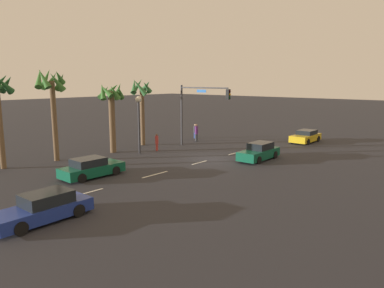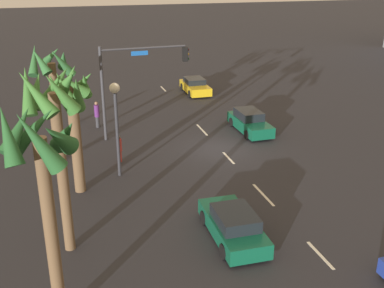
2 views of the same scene
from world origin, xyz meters
TOP-DOWN VIEW (x-y plane):
  - ground_plane at (0.00, 0.00)m, footprint 220.00×220.00m
  - lane_stripe_1 at (-12.14, 0.00)m, footprint 2.01×0.14m
  - lane_stripe_2 at (-6.63, 0.00)m, footprint 2.50×0.14m
  - lane_stripe_3 at (-1.59, 0.00)m, footprint 1.87×0.14m
  - lane_stripe_4 at (3.77, 0.00)m, footprint 2.43×0.14m
  - lane_stripe_5 at (15.89, 0.00)m, footprint 1.97×0.14m
  - car_0 at (-16.14, -2.23)m, footprint 4.68×1.95m
  - car_1 at (13.65, -2.46)m, footprint 4.32×1.98m
  - car_2 at (2.58, -3.12)m, footprint 4.51×1.85m
  - car_3 at (-9.94, 2.94)m, footprint 4.46×1.98m
  - traffic_signal at (3.81, 4.72)m, footprint 0.54×5.98m
  - streetlamp at (-2.20, 6.68)m, footprint 0.56×0.56m
  - pedestrian_0 at (7.89, 8.46)m, footprint 0.50×0.50m
  - pedestrian_1 at (6.41, 7.02)m, footprint 0.49×0.49m
  - pedestrian_2 at (-0.27, 6.39)m, footprint 0.42×0.42m
  - palm_tree_0 at (-3.48, 8.92)m, footprint 2.48×2.57m
  - palm_tree_1 at (-8.82, 9.75)m, footprint 2.60×2.55m
  - palm_tree_2 at (0.85, 9.77)m, footprint 2.47×2.70m

SIDE VIEW (x-z plane):
  - ground_plane at x=0.00m, z-range 0.00..0.00m
  - lane_stripe_1 at x=-12.14m, z-range 0.00..0.01m
  - lane_stripe_2 at x=-6.63m, z-range 0.00..0.01m
  - lane_stripe_3 at x=-1.59m, z-range 0.00..0.01m
  - lane_stripe_4 at x=3.77m, z-range 0.00..0.01m
  - lane_stripe_5 at x=15.89m, z-range 0.00..0.01m
  - car_1 at x=13.65m, z-range -0.04..1.28m
  - car_0 at x=-16.14m, z-range -0.06..1.32m
  - car_3 at x=-9.94m, z-range -0.05..1.32m
  - car_2 at x=2.58m, z-range -0.06..1.40m
  - pedestrian_0 at x=7.89m, z-range 0.03..1.70m
  - pedestrian_2 at x=-0.27m, z-range 0.05..1.69m
  - pedestrian_1 at x=6.41m, z-range 0.06..1.96m
  - streetlamp at x=-2.20m, z-range 1.13..6.39m
  - traffic_signal at x=3.81m, z-range 1.16..7.36m
  - palm_tree_0 at x=-3.48m, z-range 1.41..7.93m
  - palm_tree_2 at x=0.85m, z-range 1.57..8.51m
  - palm_tree_1 at x=-8.82m, z-range 1.99..9.72m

